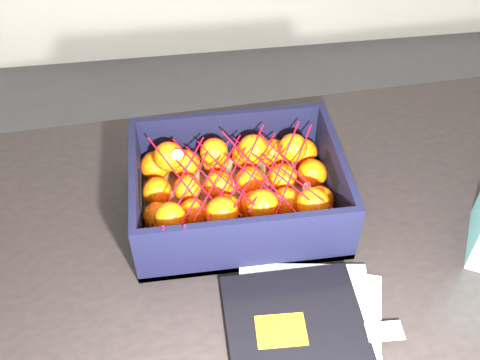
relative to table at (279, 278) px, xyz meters
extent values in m
cube|color=black|center=(0.00, 0.00, 0.08)|extent=(1.24, 0.86, 0.04)
cylinder|color=black|center=(-0.55, 0.35, -0.30)|extent=(0.06, 0.06, 0.71)
cylinder|color=black|center=(0.55, 0.35, -0.30)|extent=(0.06, 0.06, 0.71)
cube|color=#BABBB6|center=(0.01, -0.19, 0.10)|extent=(0.29, 0.33, 0.01)
cube|color=#BABBB6|center=(0.00, -0.19, 0.11)|extent=(0.25, 0.31, 0.01)
cube|color=black|center=(-0.01, -0.20, 0.11)|extent=(0.21, 0.28, 0.01)
cube|color=orange|center=(-0.04, -0.17, 0.12)|extent=(0.08, 0.06, 0.00)
cube|color=white|center=(0.12, -0.19, 0.12)|extent=(0.06, 0.03, 0.00)
cube|color=olive|center=(-0.07, 0.09, 0.10)|extent=(0.37, 0.27, 0.01)
cube|color=black|center=(-0.07, 0.22, 0.16)|extent=(0.37, 0.01, 0.12)
cube|color=black|center=(-0.07, -0.04, 0.16)|extent=(0.37, 0.01, 0.12)
cube|color=black|center=(-0.24, 0.09, 0.16)|extent=(0.01, 0.25, 0.12)
cube|color=black|center=(0.11, 0.09, 0.16)|extent=(0.01, 0.25, 0.12)
sphere|color=#FF4E05|center=(-0.21, -0.01, 0.14)|extent=(0.05, 0.05, 0.05)
sphere|color=#FF4E05|center=(-0.21, 0.06, 0.14)|extent=(0.05, 0.05, 0.05)
sphere|color=#FF4E05|center=(-0.21, 0.12, 0.14)|extent=(0.05, 0.05, 0.05)
sphere|color=#FF4E05|center=(-0.21, 0.19, 0.14)|extent=(0.06, 0.06, 0.06)
sphere|color=#FF4E05|center=(-0.15, -0.01, 0.14)|extent=(0.06, 0.06, 0.06)
sphere|color=#FF4E05|center=(-0.15, 0.06, 0.14)|extent=(0.05, 0.05, 0.05)
sphere|color=#FF4E05|center=(-0.15, 0.12, 0.14)|extent=(0.05, 0.05, 0.05)
sphere|color=#FF4E05|center=(-0.15, 0.19, 0.14)|extent=(0.06, 0.06, 0.06)
sphere|color=#FF4E05|center=(-0.09, 0.00, 0.14)|extent=(0.05, 0.05, 0.05)
sphere|color=#FF4E05|center=(-0.09, 0.06, 0.14)|extent=(0.05, 0.05, 0.05)
sphere|color=#FF4E05|center=(-0.10, 0.12, 0.14)|extent=(0.05, 0.05, 0.05)
sphere|color=#FF4E05|center=(-0.10, 0.19, 0.14)|extent=(0.05, 0.05, 0.05)
sphere|color=#FF4E05|center=(-0.04, -0.01, 0.14)|extent=(0.05, 0.05, 0.05)
sphere|color=#FF4E05|center=(-0.04, 0.06, 0.14)|extent=(0.06, 0.06, 0.06)
sphere|color=#FF4E05|center=(-0.04, 0.12, 0.14)|extent=(0.06, 0.06, 0.06)
sphere|color=#FF4E05|center=(-0.04, 0.19, 0.14)|extent=(0.05, 0.05, 0.05)
sphere|color=#FF4E05|center=(0.02, -0.01, 0.14)|extent=(0.05, 0.05, 0.05)
sphere|color=#FF4E05|center=(0.02, 0.06, 0.14)|extent=(0.06, 0.06, 0.06)
sphere|color=#FF4E05|center=(0.02, 0.13, 0.14)|extent=(0.05, 0.05, 0.05)
sphere|color=#FF4E05|center=(0.02, 0.19, 0.14)|extent=(0.06, 0.06, 0.06)
sphere|color=#FF4E05|center=(0.08, 0.00, 0.14)|extent=(0.06, 0.06, 0.06)
sphere|color=#FF4E05|center=(0.08, 0.06, 0.14)|extent=(0.05, 0.05, 0.05)
sphere|color=#FF4E05|center=(0.08, 0.13, 0.14)|extent=(0.06, 0.06, 0.06)
sphere|color=#FF4E05|center=(0.08, 0.19, 0.14)|extent=(0.05, 0.05, 0.05)
sphere|color=#FF4E05|center=(-0.19, 0.02, 0.18)|extent=(0.05, 0.05, 0.05)
sphere|color=#FF4E05|center=(-0.18, 0.17, 0.18)|extent=(0.05, 0.05, 0.05)
sphere|color=#FF4E05|center=(-0.10, 0.02, 0.18)|extent=(0.05, 0.05, 0.05)
sphere|color=#FF4E05|center=(-0.10, 0.17, 0.18)|extent=(0.05, 0.05, 0.05)
sphere|color=#FF4E05|center=(-0.03, 0.03, 0.18)|extent=(0.05, 0.05, 0.05)
sphere|color=#FF4E05|center=(-0.03, 0.16, 0.18)|extent=(0.06, 0.06, 0.06)
sphere|color=#FF4E05|center=(0.05, 0.02, 0.18)|extent=(0.06, 0.06, 0.06)
sphere|color=#FF4E05|center=(0.05, 0.16, 0.18)|extent=(0.05, 0.05, 0.05)
cylinder|color=red|center=(-0.17, 0.09, 0.20)|extent=(0.10, 0.19, 0.03)
cylinder|color=red|center=(-0.14, 0.09, 0.19)|extent=(0.10, 0.19, 0.00)
cylinder|color=red|center=(-0.12, 0.10, 0.19)|extent=(0.10, 0.19, 0.01)
cylinder|color=red|center=(-0.10, 0.10, 0.19)|extent=(0.10, 0.19, 0.03)
cylinder|color=red|center=(-0.08, 0.08, 0.19)|extent=(0.10, 0.19, 0.02)
cylinder|color=red|center=(-0.05, 0.10, 0.20)|extent=(0.10, 0.19, 0.03)
cylinder|color=red|center=(-0.03, 0.09, 0.20)|extent=(0.10, 0.19, 0.03)
cylinder|color=red|center=(-0.01, 0.10, 0.20)|extent=(0.10, 0.19, 0.02)
cylinder|color=red|center=(0.01, 0.09, 0.20)|extent=(0.10, 0.19, 0.03)
cylinder|color=red|center=(0.03, 0.09, 0.19)|extent=(0.10, 0.19, 0.03)
cylinder|color=red|center=(-0.17, 0.09, 0.19)|extent=(0.10, 0.19, 0.03)
cylinder|color=red|center=(-0.14, 0.09, 0.19)|extent=(0.10, 0.19, 0.01)
cylinder|color=red|center=(-0.12, 0.09, 0.19)|extent=(0.10, 0.19, 0.00)
cylinder|color=red|center=(-0.10, 0.09, 0.20)|extent=(0.10, 0.19, 0.01)
cylinder|color=red|center=(-0.08, 0.09, 0.20)|extent=(0.10, 0.19, 0.01)
cylinder|color=red|center=(-0.05, 0.10, 0.20)|extent=(0.10, 0.19, 0.03)
cylinder|color=red|center=(-0.03, 0.10, 0.20)|extent=(0.10, 0.19, 0.02)
cylinder|color=red|center=(-0.01, 0.09, 0.20)|extent=(0.10, 0.19, 0.02)
cylinder|color=red|center=(0.01, 0.10, 0.20)|extent=(0.10, 0.19, 0.03)
cylinder|color=red|center=(0.03, 0.09, 0.20)|extent=(0.10, 0.19, 0.02)
cylinder|color=red|center=(-0.20, -0.03, 0.19)|extent=(0.00, 0.03, 0.09)
cylinder|color=red|center=(-0.17, -0.03, 0.19)|extent=(0.01, 0.04, 0.08)
camera|label=1|loc=(-0.15, -0.58, 0.88)|focal=41.86mm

